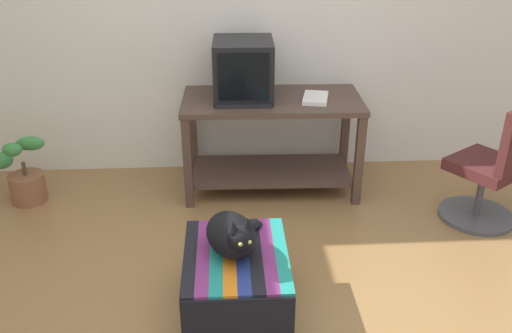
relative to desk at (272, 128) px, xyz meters
The scene contains 11 objects.
ground_plane 1.69m from the desk, 98.22° to the right, with size 14.00×14.00×0.00m, color olive.
back_wall 0.95m from the desk, 117.19° to the left, with size 8.00×0.10×2.60m, color silver.
desk is the anchor object (origin of this frame).
tv_monitor 0.49m from the desk, behind, with size 0.44×0.47×0.42m.
keyboard 0.36m from the desk, 147.04° to the right, with size 0.40×0.15×0.02m, color black.
book 0.40m from the desk, 10.19° to the right, with size 0.17×0.27×0.03m, color white.
ottoman_with_blanket 1.49m from the desk, 102.26° to the right, with size 0.55×0.70×0.36m.
cat 1.44m from the desk, 102.96° to the right, with size 0.36×0.45×0.28m.
potted_plant 1.88m from the desk, behind, with size 0.43×0.37×0.54m.
office_chair 1.58m from the desk, 22.18° to the right, with size 0.58×0.58×0.89m.
pen 0.42m from the desk, 10.19° to the left, with size 0.01×0.01×0.14m, color #B7B7BC.
Camera 1 is at (-0.11, -2.23, 2.07)m, focal length 38.56 mm.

